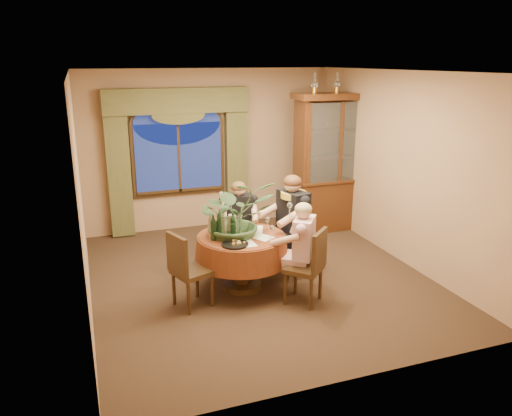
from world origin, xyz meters
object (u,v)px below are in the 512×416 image
object	(u,v)px
person_pink	(304,250)
person_scarf	(293,226)
wine_bottle_4	(233,225)
oil_lamp_center	(337,82)
wine_bottle_1	(219,227)
china_cabinet	(334,163)
person_back	(239,223)
dining_table	(242,262)
wine_bottle_2	(224,223)
centerpiece_plant	(235,187)
wine_bottle_3	(211,225)
chair_back_right	(290,242)
wine_bottle_0	(220,222)
chair_right	(303,266)
olive_bowl	(245,235)
oil_lamp_right	(359,82)
wine_bottle_5	(213,228)
oil_lamp_left	(315,83)
chair_front_left	(192,270)
stoneware_vase	(232,224)
chair_back	(240,232)

from	to	relation	value
person_pink	person_scarf	world-z (taller)	person_scarf
wine_bottle_4	oil_lamp_center	bearing A→B (deg)	37.67
oil_lamp_center	wine_bottle_1	distance (m)	3.61
china_cabinet	wine_bottle_1	distance (m)	3.23
person_back	oil_lamp_center	bearing A→B (deg)	-138.36
dining_table	wine_bottle_2	size ratio (longest dim) A/B	3.76
centerpiece_plant	wine_bottle_3	xyz separation A→B (m)	(-0.33, 0.00, -0.47)
wine_bottle_1	chair_back_right	bearing A→B (deg)	14.13
oil_lamp_center	chair_back_right	distance (m)	3.03
chair_back_right	wine_bottle_0	xyz separation A→B (m)	(-1.04, -0.08, 0.44)
chair_right	olive_bowl	size ratio (longest dim) A/B	6.46
chair_right	person_pink	bearing A→B (deg)	21.81
china_cabinet	chair_right	world-z (taller)	china_cabinet
oil_lamp_right	centerpiece_plant	world-z (taller)	oil_lamp_right
olive_bowl	chair_back_right	bearing A→B (deg)	20.93
olive_bowl	wine_bottle_5	world-z (taller)	wine_bottle_5
oil_lamp_right	oil_lamp_left	bearing A→B (deg)	180.00
dining_table	chair_front_left	distance (m)	0.77
oil_lamp_right	chair_front_left	xyz separation A→B (m)	(-3.44, -2.10, -2.09)
olive_bowl	oil_lamp_center	bearing A→B (deg)	39.93
china_cabinet	oil_lamp_left	size ratio (longest dim) A/B	7.06
person_scarf	stoneware_vase	distance (m)	0.93
china_cabinet	chair_back	xyz separation A→B (m)	(-2.04, -0.99, -0.72)
chair_front_left	wine_bottle_0	distance (m)	0.77
chair_right	wine_bottle_1	bearing A→B (deg)	103.39
china_cabinet	person_back	world-z (taller)	china_cabinet
centerpiece_plant	wine_bottle_4	xyz separation A→B (m)	(-0.06, -0.10, -0.47)
dining_table	person_scarf	world-z (taller)	person_scarf
dining_table	centerpiece_plant	xyz separation A→B (m)	(-0.05, 0.08, 1.01)
wine_bottle_4	oil_lamp_left	bearing A→B (deg)	43.04
chair_front_left	person_back	world-z (taller)	person_back
chair_back_right	stoneware_vase	size ratio (longest dim) A/B	3.69
oil_lamp_left	wine_bottle_1	xyz separation A→B (m)	(-2.19, -1.88, -1.65)
china_cabinet	wine_bottle_1	xyz separation A→B (m)	(-2.61, -1.88, -0.28)
oil_lamp_center	chair_back_right	xyz separation A→B (m)	(-1.51, -1.60, -2.09)
person_back	wine_bottle_4	distance (m)	0.94
person_pink	wine_bottle_0	distance (m)	1.15
stoneware_vase	wine_bottle_1	distance (m)	0.26
person_pink	centerpiece_plant	world-z (taller)	centerpiece_plant
wine_bottle_0	oil_lamp_left	bearing A→B (deg)	38.31
wine_bottle_2	chair_back	bearing A→B (deg)	58.89
person_pink	wine_bottle_4	bearing A→B (deg)	95.76
chair_back_right	wine_bottle_4	world-z (taller)	wine_bottle_4
dining_table	person_back	size ratio (longest dim) A/B	0.97
dining_table	oil_lamp_left	distance (m)	3.42
oil_lamp_center	person_back	size ratio (longest dim) A/B	0.27
wine_bottle_0	wine_bottle_4	bearing A→B (deg)	-55.75
person_scarf	olive_bowl	distance (m)	0.82
dining_table	oil_lamp_right	bearing A→B (deg)	34.12
wine_bottle_3	wine_bottle_5	distance (m)	0.12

